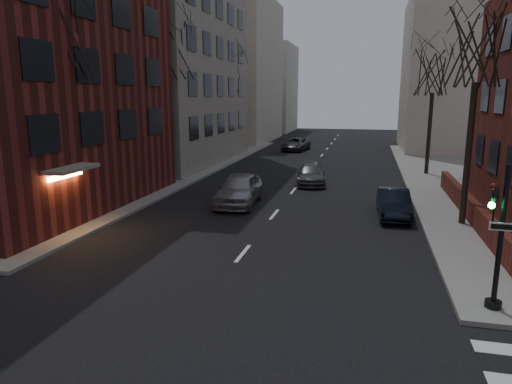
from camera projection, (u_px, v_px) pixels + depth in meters
building_left_tan at (120, 0)px, 39.31m from camera, size 18.00×18.00×28.00m
low_wall_right at (470, 208)px, 21.71m from camera, size 0.35×16.00×1.00m
building_distant_la at (219, 71)px, 59.84m from camera, size 14.00×16.00×18.00m
building_distant_ra at (474, 75)px, 48.31m from camera, size 14.00×14.00×16.00m
building_distant_lb at (263, 89)px, 75.94m from camera, size 10.00×12.00×14.00m
traffic_signal at (497, 247)px, 12.26m from camera, size 0.76×0.44×4.00m
tree_left_a at (56, 34)px, 19.55m from camera, size 4.18×4.18×10.26m
tree_left_b at (172, 50)px, 30.86m from camera, size 4.40×4.40×10.80m
tree_left_c at (232, 73)px, 44.34m from camera, size 3.96×3.96×9.72m
tree_right_a at (479, 44)px, 19.34m from camera, size 3.96×3.96×9.72m
tree_right_b at (434, 71)px, 32.74m from camera, size 3.74×3.74×9.18m
streetlamp_near at (157, 123)px, 27.89m from camera, size 0.36×0.36×6.28m
streetlamp_far at (243, 112)px, 46.89m from camera, size 0.36×0.36×6.28m
parked_sedan at (394, 204)px, 22.42m from camera, size 1.61×4.20×1.37m
car_lane_silver at (239, 189)px, 25.00m from camera, size 2.33×5.14×1.71m
car_lane_gray at (311, 174)px, 30.85m from camera, size 2.42×4.73×1.31m
car_lane_far at (296, 144)px, 49.66m from camera, size 2.86×5.19×1.38m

